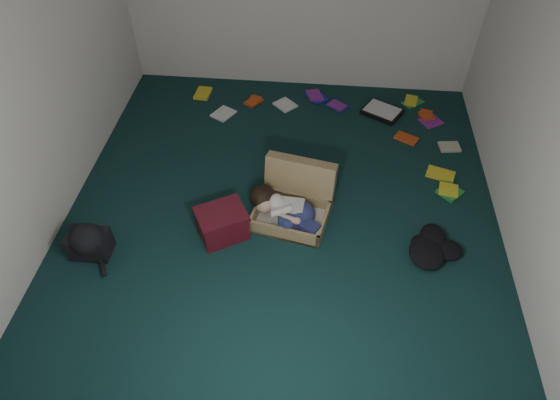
# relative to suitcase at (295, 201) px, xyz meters

# --- Properties ---
(floor) EXTENTS (4.50, 4.50, 0.00)m
(floor) POSITION_rel_suitcase_xyz_m (-0.12, -0.05, -0.14)
(floor) COLOR #102E2D
(floor) RESTS_ON ground
(wall_front) EXTENTS (4.50, 0.00, 4.50)m
(wall_front) POSITION_rel_suitcase_xyz_m (-0.12, -2.30, 1.16)
(wall_front) COLOR white
(wall_front) RESTS_ON ground
(wall_left) EXTENTS (0.00, 4.50, 4.50)m
(wall_left) POSITION_rel_suitcase_xyz_m (-2.12, -0.05, 1.16)
(wall_left) COLOR white
(wall_left) RESTS_ON ground
(wall_right) EXTENTS (0.00, 4.50, 4.50)m
(wall_right) POSITION_rel_suitcase_xyz_m (1.88, -0.05, 1.16)
(wall_right) COLOR white
(wall_right) RESTS_ON ground
(suitcase) EXTENTS (0.78, 0.76, 0.48)m
(suitcase) POSITION_rel_suitcase_xyz_m (0.00, 0.00, 0.00)
(suitcase) COLOR #9F8657
(suitcase) RESTS_ON floor
(person) EXTENTS (0.68, 0.45, 0.30)m
(person) POSITION_rel_suitcase_xyz_m (-0.08, -0.15, 0.04)
(person) COLOR silver
(person) RESTS_ON suitcase
(maroon_bin) EXTENTS (0.53, 0.50, 0.29)m
(maroon_bin) POSITION_rel_suitcase_xyz_m (-0.61, -0.34, 0.00)
(maroon_bin) COLOR #4D0F1A
(maroon_bin) RESTS_ON floor
(backpack) EXTENTS (0.42, 0.34, 0.25)m
(backpack) POSITION_rel_suitcase_xyz_m (-1.71, -0.65, -0.02)
(backpack) COLOR black
(backpack) RESTS_ON floor
(clothing_pile) EXTENTS (0.44, 0.38, 0.13)m
(clothing_pile) POSITION_rel_suitcase_xyz_m (1.21, -0.35, -0.08)
(clothing_pile) COLOR black
(clothing_pile) RESTS_ON floor
(paper_tray) EXTENTS (0.52, 0.48, 0.06)m
(paper_tray) POSITION_rel_suitcase_xyz_m (0.89, 1.66, -0.12)
(paper_tray) COLOR black
(paper_tray) RESTS_ON floor
(book_scatter) EXTENTS (3.04, 1.77, 0.02)m
(book_scatter) POSITION_rel_suitcase_xyz_m (0.58, 1.46, -0.13)
(book_scatter) COLOR yellow
(book_scatter) RESTS_ON floor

